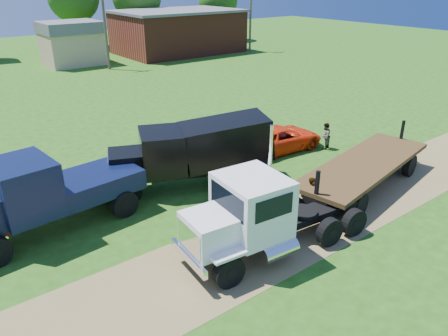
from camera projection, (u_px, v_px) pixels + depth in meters
ground at (322, 216)px, 18.57m from camera, size 140.00×140.00×0.00m
dirt_track at (322, 216)px, 18.56m from camera, size 120.00×4.20×0.01m
white_semi_tractor at (254, 216)px, 15.41m from camera, size 7.75×3.17×4.60m
black_dump_truck at (197, 150)px, 20.50m from camera, size 7.77×5.03×3.36m
navy_truck at (44, 194)px, 16.90m from camera, size 7.42×3.15×3.15m
orange_pickup at (281, 138)px, 25.31m from camera, size 5.29×2.77×1.42m
flatbed_trailer at (364, 168)px, 20.73m from camera, size 9.30×4.28×2.30m
spectator_a at (312, 195)px, 18.61m from camera, size 0.68×0.69×1.60m
spectator_b at (325, 136)px, 25.39m from camera, size 0.91×0.81×1.57m
brick_building at (178, 31)px, 56.49m from camera, size 15.40×10.40×5.30m
tan_shed at (72, 43)px, 48.79m from camera, size 6.20×5.40×4.70m
utility_poles at (105, 24)px, 45.35m from camera, size 42.20×0.28×9.00m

